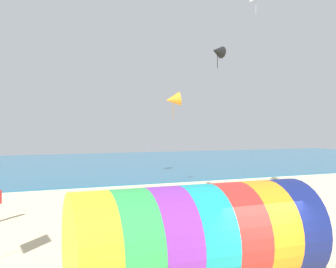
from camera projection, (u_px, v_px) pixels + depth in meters
sea at (65, 164)px, 47.21m from camera, size 120.00×40.00×0.10m
giant_inflatable_tube at (197, 239)px, 10.05m from camera, size 6.75×2.97×2.94m
kite_handler at (316, 241)px, 11.83m from camera, size 0.42×0.35×1.75m
kite_orange_delta at (173, 100)px, 21.33m from camera, size 1.06×0.99×1.54m
kite_black_delta at (217, 51)px, 19.62m from camera, size 0.81×0.79×1.21m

